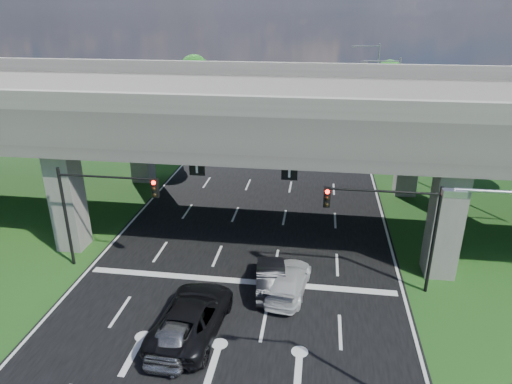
% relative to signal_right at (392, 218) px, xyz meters
% --- Properties ---
extents(ground, '(160.00, 160.00, 0.00)m').
position_rel_signal_right_xyz_m(ground, '(-7.82, -3.94, -4.19)').
color(ground, '#1D4E19').
rests_on(ground, ground).
extents(road, '(18.00, 120.00, 0.03)m').
position_rel_signal_right_xyz_m(road, '(-7.82, 6.06, -4.17)').
color(road, black).
rests_on(road, ground).
extents(overpass, '(80.00, 15.00, 10.00)m').
position_rel_signal_right_xyz_m(overpass, '(-7.82, 8.06, 3.73)').
color(overpass, '#353330').
rests_on(overpass, ground).
extents(warehouse, '(20.00, 10.00, 4.00)m').
position_rel_signal_right_xyz_m(warehouse, '(-33.82, 31.06, -2.19)').
color(warehouse, '#9E9E99').
rests_on(warehouse, ground).
extents(signal_right, '(5.76, 0.54, 6.00)m').
position_rel_signal_right_xyz_m(signal_right, '(0.00, 0.00, 0.00)').
color(signal_right, black).
rests_on(signal_right, ground).
extents(signal_left, '(5.76, 0.54, 6.00)m').
position_rel_signal_right_xyz_m(signal_left, '(-15.65, 0.00, 0.00)').
color(signal_left, black).
rests_on(signal_left, ground).
extents(streetlight_far, '(3.38, 0.25, 10.00)m').
position_rel_signal_right_xyz_m(streetlight_far, '(2.27, 20.06, 1.66)').
color(streetlight_far, gray).
rests_on(streetlight_far, ground).
extents(streetlight_beyond, '(3.38, 0.25, 10.00)m').
position_rel_signal_right_xyz_m(streetlight_beyond, '(2.27, 36.06, 1.66)').
color(streetlight_beyond, gray).
rests_on(streetlight_beyond, ground).
extents(tree_left_near, '(4.50, 4.50, 7.80)m').
position_rel_signal_right_xyz_m(tree_left_near, '(-21.78, 22.06, 0.63)').
color(tree_left_near, black).
rests_on(tree_left_near, ground).
extents(tree_left_mid, '(3.91, 3.90, 6.76)m').
position_rel_signal_right_xyz_m(tree_left_mid, '(-24.78, 30.06, -0.01)').
color(tree_left_mid, black).
rests_on(tree_left_mid, ground).
extents(tree_left_far, '(4.80, 4.80, 8.32)m').
position_rel_signal_right_xyz_m(tree_left_far, '(-20.78, 38.06, 0.95)').
color(tree_left_far, black).
rests_on(tree_left_far, ground).
extents(tree_right_near, '(4.20, 4.20, 7.28)m').
position_rel_signal_right_xyz_m(tree_right_near, '(5.22, 24.06, 0.31)').
color(tree_right_near, black).
rests_on(tree_right_near, ground).
extents(tree_right_mid, '(3.91, 3.90, 6.76)m').
position_rel_signal_right_xyz_m(tree_right_mid, '(8.22, 32.06, -0.01)').
color(tree_right_mid, black).
rests_on(tree_right_mid, ground).
extents(tree_right_far, '(4.50, 4.50, 7.80)m').
position_rel_signal_right_xyz_m(tree_right_far, '(4.22, 40.06, 0.63)').
color(tree_right_far, black).
rests_on(tree_right_far, ground).
extents(car_silver, '(1.94, 4.58, 1.55)m').
position_rel_signal_right_xyz_m(car_silver, '(-9.62, -5.80, -3.38)').
color(car_silver, gray).
rests_on(car_silver, road).
extents(car_dark, '(2.00, 4.47, 1.42)m').
position_rel_signal_right_xyz_m(car_dark, '(-6.02, -0.94, -3.45)').
color(car_dark, black).
rests_on(car_dark, road).
extents(car_white, '(2.53, 4.97, 1.38)m').
position_rel_signal_right_xyz_m(car_white, '(-5.09, -1.07, -3.47)').
color(car_white, silver).
rests_on(car_white, road).
extents(car_trailing, '(3.20, 6.13, 1.65)m').
position_rel_signal_right_xyz_m(car_trailing, '(-9.25, -4.81, -3.33)').
color(car_trailing, black).
rests_on(car_trailing, road).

